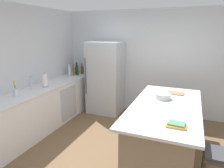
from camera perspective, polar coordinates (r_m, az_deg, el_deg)
The scene contains 18 objects.
ground_plane at distance 3.54m, azimuth 4.85°, elevation -21.02°, with size 7.20×7.20×0.00m, color brown.
wall_rear at distance 5.13m, azimuth 12.71°, elevation 5.83°, with size 6.00×0.10×2.60m, color silver.
wall_left at distance 4.34m, azimuth -27.39°, elevation 2.95°, with size 0.10×6.00×2.60m, color silver.
counter_run_left at distance 4.69m, azimuth -18.09°, elevation -5.98°, with size 0.65×3.11×0.92m.
kitchen_island at distance 3.54m, azimuth 14.69°, elevation -12.69°, with size 1.07×2.20×0.92m.
refrigerator at distance 5.15m, azimuth -1.78°, elevation 1.81°, with size 0.83×0.76×1.82m.
bar_stool at distance 2.85m, azimuth 28.21°, elevation -19.16°, with size 0.36×0.36×0.69m.
sink_faucet at distance 4.30m, azimuth -22.09°, elevation 0.44°, with size 0.15×0.05×0.30m.
flower_vase at distance 3.98m, azimuth -25.92°, elevation -1.92°, with size 0.08×0.08×0.32m.
paper_towel_roll at distance 4.47m, azimuth -18.68°, elevation 0.92°, with size 0.14×0.14×0.31m.
whiskey_bottle at distance 5.63m, azimuth -8.55°, elevation 4.07°, with size 0.07×0.07×0.28m.
syrup_bottle at distance 5.60m, azimuth -10.19°, elevation 3.94°, with size 0.07×0.07×0.30m.
wine_bottle at distance 5.49m, azimuth -9.96°, elevation 4.06°, with size 0.07×0.07×0.36m.
vinegar_bottle at distance 5.43m, azimuth -10.93°, elevation 3.59°, with size 0.05×0.05×0.29m.
soda_bottle at distance 5.39m, azimuth -12.08°, elevation 3.67°, with size 0.07×0.07×0.34m.
cookbook_stack at distance 2.66m, azimuth 17.97°, elevation -11.03°, with size 0.24×0.18×0.05m.
mixing_bowl at distance 3.62m, azimuth 14.40°, elevation -3.45°, with size 0.27×0.27×0.09m.
cutting_board at distance 4.00m, azimuth 17.70°, elevation -2.52°, with size 0.32×0.23×0.02m.
Camera 1 is at (0.81, -2.75, 2.07)m, focal length 31.92 mm.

